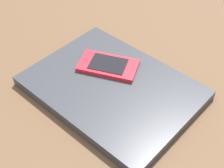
# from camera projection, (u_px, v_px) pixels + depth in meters

# --- Properties ---
(desk_surface) EXTENTS (1.20, 0.80, 0.03)m
(desk_surface) POSITION_uv_depth(u_px,v_px,m) (116.00, 78.00, 0.67)
(desk_surface) COLOR brown
(desk_surface) RESTS_ON ground
(laptop_closed) EXTENTS (0.35, 0.29, 0.02)m
(laptop_closed) POSITION_uv_depth(u_px,v_px,m) (112.00, 88.00, 0.61)
(laptop_closed) COLOR #33353D
(laptop_closed) RESTS_ON desk_surface
(cell_phone_on_laptop) EXTENTS (0.13, 0.09, 0.01)m
(cell_phone_on_laptop) POSITION_uv_depth(u_px,v_px,m) (108.00, 65.00, 0.64)
(cell_phone_on_laptop) COLOR red
(cell_phone_on_laptop) RESTS_ON laptop_closed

